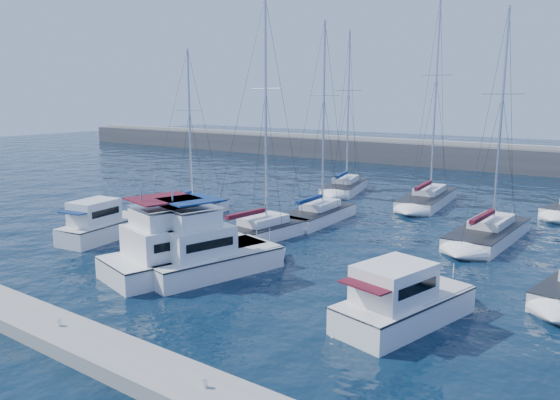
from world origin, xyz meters
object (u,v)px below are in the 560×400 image
Objects in this scene: motor_yacht_port_outer at (101,226)px; sailboat_back_b at (427,198)px; sailboat_mid_b at (259,231)px; sailboat_mid_d at (489,233)px; motor_yacht_stbd_outer at (401,303)px; sailboat_mid_c at (318,215)px; sailboat_back_a at (345,187)px; motor_yacht_port_inner at (180,252)px; motor_yacht_stbd_inner at (205,254)px; sailboat_mid_a at (187,211)px.

motor_yacht_port_outer is 0.37× the size of sailboat_back_b.
sailboat_mid_d is (12.86, 8.73, -0.03)m from sailboat_mid_b.
motor_yacht_port_outer is 22.35m from motor_yacht_stbd_outer.
sailboat_mid_c is 0.99× the size of sailboat_mid_d.
sailboat_back_b reaches higher than sailboat_back_a.
motor_yacht_port_inner is at bearing -94.20° from sailboat_back_a.
motor_yacht_port_outer is at bearing -175.43° from motor_yacht_port_inner.
motor_yacht_port_inner is 1.33× the size of motor_yacht_stbd_outer.
motor_yacht_port_inner is 1.16× the size of motor_yacht_stbd_inner.
motor_yacht_stbd_outer is (12.88, 0.55, -0.19)m from motor_yacht_port_inner.
sailboat_mid_b is 0.88× the size of sailboat_back_b.
sailboat_back_b is at bearing 121.74° from motor_yacht_stbd_outer.
sailboat_mid_c is (-13.23, 14.43, -0.40)m from motor_yacht_stbd_outer.
motor_yacht_stbd_outer is at bearing -71.13° from sailboat_back_a.
sailboat_back_a is at bearing 118.40° from motor_yacht_stbd_inner.
sailboat_mid_a is at bearing 149.05° from motor_yacht_port_inner.
sailboat_back_b is at bearing 96.33° from motor_yacht_port_inner.
motor_yacht_port_outer is 8.29m from sailboat_mid_a.
motor_yacht_port_inner is 0.62× the size of sailboat_mid_c.
motor_yacht_stbd_outer is 0.54× the size of sailboat_mid_a.
sailboat_mid_c is 0.84× the size of sailboat_back_b.
sailboat_mid_d is at bearing 5.89° from sailboat_mid_c.
motor_yacht_stbd_outer is at bearing -11.46° from motor_yacht_port_outer.
motor_yacht_port_outer is at bearing -114.13° from sailboat_back_a.
sailboat_mid_b is at bearing -19.33° from sailboat_mid_a.
sailboat_back_b reaches higher than sailboat_mid_d.
sailboat_back_a is at bearing 115.52° from motor_yacht_port_inner.
sailboat_back_a is (-5.10, 27.70, -0.59)m from motor_yacht_port_inner.
sailboat_back_a reaches higher than motor_yacht_port_outer.
motor_yacht_stbd_outer is 0.39× the size of sailboat_back_b.
motor_yacht_stbd_inner is at bearing -48.14° from sailboat_mid_a.
motor_yacht_stbd_inner is at bearing 37.29° from motor_yacht_port_inner.
sailboat_back_b is (9.18, -1.19, -0.00)m from sailboat_back_a.
motor_yacht_port_inner is 28.17m from sailboat_back_a.
sailboat_mid_b is at bearing 163.88° from motor_yacht_stbd_outer.
motor_yacht_stbd_inner is 11.51m from motor_yacht_stbd_outer.
sailboat_mid_a is (-9.68, 10.03, -0.62)m from motor_yacht_port_inner.
sailboat_mid_c is at bearing -117.39° from sailboat_back_b.
sailboat_mid_b is 1.04× the size of sailboat_mid_d.
sailboat_back_b is at bearing 52.99° from motor_yacht_port_outer.
sailboat_back_b reaches higher than sailboat_mid_b.
motor_yacht_stbd_outer is at bearing 14.96° from motor_yacht_stbd_inner.
sailboat_mid_a is at bearing -160.96° from sailboat_mid_d.
sailboat_mid_d is 20.27m from sailboat_back_a.
sailboat_back_b is at bearing 99.03° from motor_yacht_stbd_inner.
motor_yacht_port_inner is 0.62× the size of sailboat_mid_d.
motor_yacht_port_outer is 9.60m from motor_yacht_port_inner.
sailboat_mid_a is (-11.04, 9.47, -0.62)m from motor_yacht_stbd_inner.
motor_yacht_port_inner is at bearing -124.00° from sailboat_mid_d.
sailboat_back_a is at bearing 107.58° from sailboat_mid_c.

